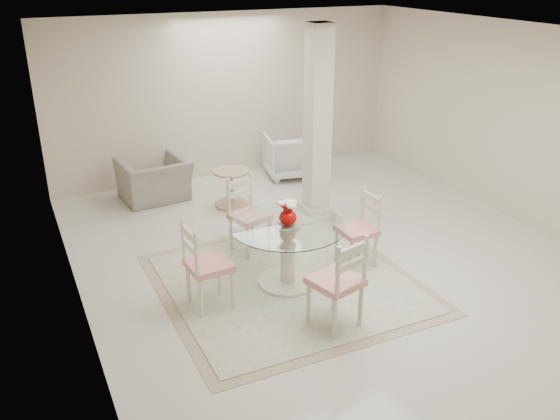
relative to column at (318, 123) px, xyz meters
name	(u,v)px	position (x,y,z in m)	size (l,w,h in m)	color
ground	(330,255)	(-0.50, -1.30, -1.35)	(7.00, 7.00, 0.00)	beige
room_shell	(335,111)	(-0.50, -1.30, 0.51)	(6.02, 7.02, 2.71)	beige
column	(318,123)	(0.00, 0.00, 0.00)	(0.30, 0.30, 2.70)	beige
area_rug	(287,283)	(-1.30, -1.71, -1.34)	(2.83, 2.83, 0.02)	tan
dining_table	(288,255)	(-1.30, -1.71, -0.97)	(1.29, 1.29, 0.74)	beige
red_vase	(288,213)	(-1.30, -1.71, -0.46)	(0.23, 0.21, 0.30)	#AA0505
dining_chair_east	(362,223)	(-0.28, -1.65, -0.80)	(0.43, 0.43, 1.04)	beige
dining_chair_north	(246,209)	(-1.38, -0.70, -0.79)	(0.52, 0.52, 1.07)	beige
dining_chair_west	(202,260)	(-2.32, -1.78, -0.77)	(0.47, 0.47, 1.10)	#F3E4C8
dining_chair_south	(341,276)	(-1.22, -2.73, -0.75)	(0.55, 0.55, 1.14)	beige
recliner_taupe	(154,180)	(-2.00, 1.51, -1.02)	(1.00, 0.88, 0.65)	gray
armchair_white	(289,156)	(0.36, 1.60, -0.98)	(0.78, 0.80, 0.73)	white
side_table	(232,190)	(-1.02, 0.77, -1.09)	(0.54, 0.54, 0.56)	tan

